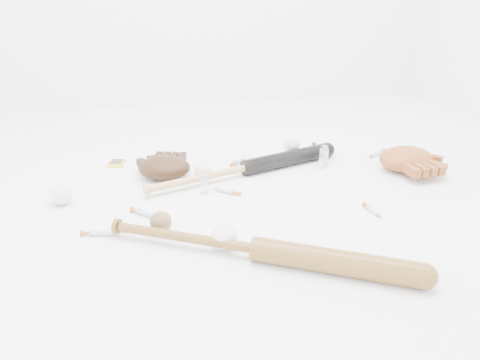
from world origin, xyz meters
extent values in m
plane|color=white|center=(0.00, 0.00, 0.00)|extent=(3.00, 3.00, 0.00)
cube|color=gold|center=(-0.52, 0.45, 0.00)|extent=(0.09, 0.11, 0.01)
cube|color=white|center=(0.26, 0.35, 0.02)|extent=(0.09, 0.09, 0.04)
sphere|color=white|center=(0.26, 0.35, 0.08)|extent=(0.08, 0.08, 0.08)
sphere|color=white|center=(-0.70, 0.07, 0.04)|extent=(0.08, 0.08, 0.08)
sphere|color=white|center=(-0.16, 0.21, 0.03)|extent=(0.07, 0.07, 0.07)
sphere|color=white|center=(-0.17, -0.35, 0.04)|extent=(0.08, 0.08, 0.08)
sphere|color=brown|center=(-0.35, -0.20, 0.04)|extent=(0.07, 0.07, 0.07)
cylinder|color=#B1BBC2|center=(0.35, 0.22, 0.03)|extent=(0.02, 0.02, 0.06)
cylinder|color=#B1BBC2|center=(0.37, 0.37, 0.03)|extent=(0.03, 0.03, 0.07)
cylinder|color=#B1BBC2|center=(-0.18, 0.06, 0.04)|extent=(0.03, 0.03, 0.07)
cylinder|color=#B1BBC2|center=(0.37, 0.25, 0.05)|extent=(0.04, 0.04, 0.09)
camera|label=1|loc=(-0.36, -1.56, 0.75)|focal=35.00mm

